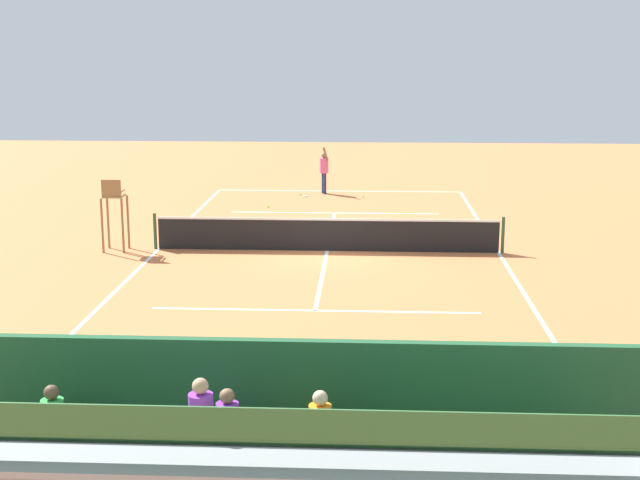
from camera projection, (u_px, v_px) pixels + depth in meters
The scene contains 12 objects.
ground_plane at pixel (327, 251), 26.14m from camera, with size 60.00×60.00×0.00m, color #D17542.
court_line_markings at pixel (327, 250), 26.18m from camera, with size 10.10×22.20×0.01m.
tennis_net at pixel (327, 234), 26.04m from camera, with size 10.30×0.10×1.07m.
backdrop_wall at pixel (282, 409), 12.27m from camera, with size 18.00×0.16×2.00m, color #235633.
bleacher_stand at pixel (261, 458), 11.02m from camera, with size 9.06×2.40×2.35m.
umpire_chair at pixel (114, 207), 25.85m from camera, with size 0.67×0.67×2.14m.
courtside_bench at pixel (430, 420), 12.97m from camera, with size 1.80×0.40×0.93m.
equipment_bag at pixel (328, 446), 13.00m from camera, with size 0.90×0.36×0.36m, color #334C8C.
tennis_player at pixel (324, 169), 36.05m from camera, with size 0.46×0.56×1.93m.
tennis_racket at pixel (304, 196), 35.58m from camera, with size 0.43×0.57×0.03m.
tennis_ball_near at pixel (268, 207), 33.15m from camera, with size 0.07×0.07×0.07m, color #CCDB33.
tennis_ball_far at pixel (363, 197), 35.29m from camera, with size 0.07×0.07×0.07m, color #CCDB33.
Camera 1 is at (-1.14, 25.45, 5.90)m, focal length 49.96 mm.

